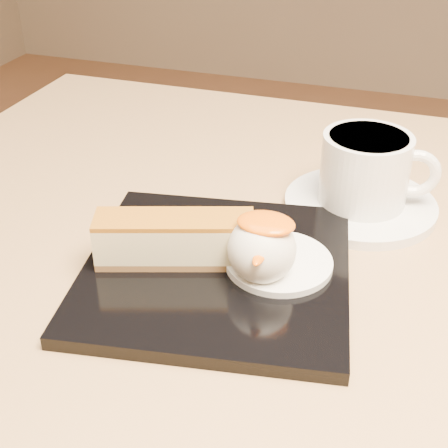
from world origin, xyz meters
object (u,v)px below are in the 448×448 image
(saucer, at_px, (360,205))
(dessert_plate, at_px, (217,270))
(cheesecake, at_px, (175,239))
(table, at_px, (230,386))
(ice_cream_scoop, at_px, (262,249))
(coffee_cup, at_px, (367,168))

(saucer, bearing_deg, dessert_plate, -123.70)
(cheesecake, xyz_separation_m, saucer, (0.14, 0.15, -0.03))
(table, height_order, cheesecake, cheesecake)
(dessert_plate, xyz_separation_m, ice_cream_scoop, (0.04, -0.01, 0.03))
(saucer, distance_m, coffee_cup, 0.04)
(table, distance_m, saucer, 0.22)
(cheesecake, bearing_deg, dessert_plate, -10.16)
(saucer, xyz_separation_m, coffee_cup, (0.00, 0.00, 0.04))
(table, distance_m, ice_cream_scoop, 0.20)
(ice_cream_scoop, bearing_deg, cheesecake, -180.00)
(ice_cream_scoop, distance_m, coffee_cup, 0.17)
(dessert_plate, distance_m, coffee_cup, 0.19)
(table, distance_m, coffee_cup, 0.26)
(dessert_plate, height_order, cheesecake, cheesecake)
(saucer, bearing_deg, table, -127.05)
(table, height_order, coffee_cup, coffee_cup)
(cheesecake, height_order, coffee_cup, coffee_cup)
(ice_cream_scoop, bearing_deg, saucer, 68.83)
(cheesecake, xyz_separation_m, coffee_cup, (0.14, 0.16, 0.01))
(ice_cream_scoop, relative_size, coffee_cup, 0.48)
(dessert_plate, bearing_deg, coffee_cup, 55.79)
(ice_cream_scoop, height_order, coffee_cup, coffee_cup)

